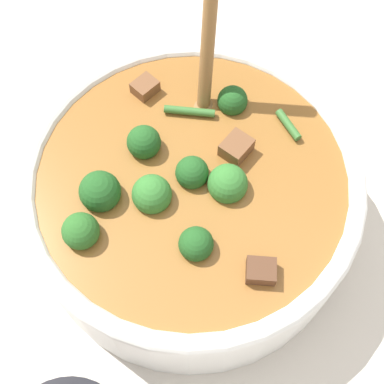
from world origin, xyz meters
name	(u,v)px	position (x,y,z in m)	size (l,w,h in m)	color
ground_plane	(192,221)	(0.00, 0.00, 0.00)	(4.00, 4.00, 0.00)	silver
stew_bowl	(192,195)	(0.00, 0.00, 0.06)	(0.29, 0.29, 0.26)	white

